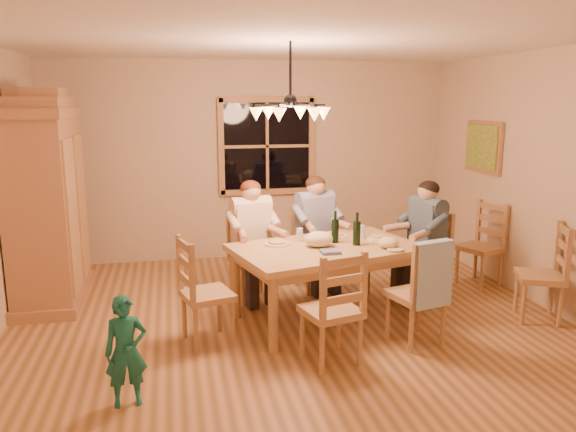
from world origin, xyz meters
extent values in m
plane|color=brown|center=(0.00, 0.00, 0.00)|extent=(5.50, 5.50, 0.00)
cube|color=white|center=(0.00, 0.00, 2.70)|extent=(5.50, 5.00, 0.02)
cube|color=#CBB390|center=(0.00, 2.50, 1.35)|extent=(5.50, 0.02, 2.70)
cube|color=#CBB390|center=(2.75, 0.00, 1.35)|extent=(0.02, 5.00, 2.70)
cube|color=black|center=(0.20, 2.48, 1.55)|extent=(1.20, 0.03, 1.20)
cube|color=#9F6D46|center=(0.20, 2.46, 1.55)|extent=(1.30, 0.06, 1.30)
cube|color=#946640|center=(2.72, 1.20, 1.60)|extent=(0.04, 0.78, 0.64)
cube|color=#1E6B2D|center=(2.69, 1.20, 1.60)|extent=(0.02, 0.68, 0.54)
cylinder|color=black|center=(0.00, 0.00, 2.44)|extent=(0.02, 0.02, 0.53)
sphere|color=black|center=(0.00, 0.00, 2.17)|extent=(0.12, 0.12, 0.12)
cylinder|color=black|center=(0.16, 0.00, 2.13)|extent=(0.34, 0.02, 0.02)
cone|color=#FFB259|center=(0.32, 0.00, 2.05)|extent=(0.13, 0.13, 0.12)
cylinder|color=black|center=(0.08, 0.14, 2.13)|extent=(0.19, 0.31, 0.02)
cone|color=#FFB259|center=(0.16, 0.28, 2.05)|extent=(0.13, 0.13, 0.12)
cylinder|color=black|center=(-0.08, 0.14, 2.13)|extent=(0.19, 0.31, 0.02)
cone|color=#FFB259|center=(-0.16, 0.28, 2.05)|extent=(0.13, 0.13, 0.12)
cylinder|color=black|center=(-0.16, 0.00, 2.13)|extent=(0.34, 0.02, 0.02)
cone|color=#FFB259|center=(-0.32, 0.00, 2.05)|extent=(0.13, 0.13, 0.12)
cylinder|color=black|center=(-0.08, -0.14, 2.13)|extent=(0.19, 0.31, 0.02)
cone|color=#FFB259|center=(-0.16, -0.28, 2.05)|extent=(0.13, 0.13, 0.12)
cylinder|color=black|center=(0.08, -0.14, 2.13)|extent=(0.19, 0.31, 0.02)
cone|color=#FFB259|center=(0.16, -0.28, 2.05)|extent=(0.13, 0.13, 0.12)
cube|color=#946640|center=(-2.43, 1.16, 1.00)|extent=(0.60, 1.30, 2.00)
cube|color=#946640|center=(-2.43, 1.16, 2.05)|extent=(0.66, 1.40, 0.10)
cube|color=#946640|center=(-2.43, 1.16, 2.15)|extent=(0.58, 1.00, 0.12)
cube|color=#946640|center=(-2.43, 1.16, 2.25)|extent=(0.52, 0.55, 0.10)
cube|color=#9F6D46|center=(-2.12, 0.83, 1.00)|extent=(0.03, 0.55, 1.60)
cube|color=#9F6D46|center=(-2.12, 1.49, 1.00)|extent=(0.03, 0.55, 1.60)
cube|color=#946640|center=(-2.43, 1.16, 0.06)|extent=(0.66, 1.40, 0.12)
cube|color=tan|center=(0.37, 0.02, 0.73)|extent=(2.01, 1.51, 0.06)
cube|color=#9F6D46|center=(0.37, 0.02, 0.65)|extent=(1.82, 1.33, 0.10)
cylinder|color=#9F6D46|center=(-0.28, -0.62, 0.35)|extent=(0.09, 0.09, 0.70)
cylinder|color=#9F6D46|center=(1.25, -0.21, 0.35)|extent=(0.09, 0.09, 0.70)
cylinder|color=#9F6D46|center=(-0.51, 0.25, 0.35)|extent=(0.09, 0.09, 0.70)
cylinder|color=#9F6D46|center=(1.03, 0.65, 0.35)|extent=(0.09, 0.09, 0.70)
cube|color=#9F6D46|center=(-0.27, 0.72, 0.45)|extent=(0.53, 0.52, 0.06)
cube|color=#9F6D46|center=(-0.27, 0.72, 0.72)|extent=(0.38, 0.14, 0.54)
cube|color=#9F6D46|center=(0.49, 0.92, 0.45)|extent=(0.53, 0.52, 0.06)
cube|color=#9F6D46|center=(0.49, 0.92, 0.72)|extent=(0.38, 0.14, 0.54)
cube|color=#9F6D46|center=(0.15, -0.91, 0.45)|extent=(0.53, 0.52, 0.06)
cube|color=#9F6D46|center=(0.15, -0.91, 0.72)|extent=(0.38, 0.14, 0.54)
cube|color=#9F6D46|center=(1.02, -0.69, 0.45)|extent=(0.53, 0.52, 0.06)
cube|color=#9F6D46|center=(1.02, -0.69, 0.72)|extent=(0.38, 0.14, 0.54)
cube|color=#9F6D46|center=(-0.83, -0.30, 0.45)|extent=(0.52, 0.53, 0.06)
cube|color=#9F6D46|center=(-0.83, -0.30, 0.72)|extent=(0.14, 0.38, 0.54)
cube|color=#9F6D46|center=(1.57, 0.33, 0.45)|extent=(0.52, 0.53, 0.06)
cube|color=#9F6D46|center=(1.57, 0.33, 0.72)|extent=(0.14, 0.38, 0.54)
cube|color=beige|center=(-0.27, 0.72, 0.84)|extent=(0.44, 0.31, 0.52)
cube|color=#262328|center=(-0.27, 0.72, 0.53)|extent=(0.47, 0.50, 0.14)
sphere|color=tan|center=(-0.27, 0.72, 1.22)|extent=(0.21, 0.21, 0.21)
ellipsoid|color=#592614|center=(-0.27, 0.72, 1.25)|extent=(0.22, 0.22, 0.17)
cube|color=#324B8A|center=(0.49, 0.92, 0.84)|extent=(0.44, 0.31, 0.52)
cube|color=#262328|center=(0.49, 0.92, 0.53)|extent=(0.47, 0.50, 0.14)
sphere|color=tan|center=(0.49, 0.92, 1.22)|extent=(0.21, 0.21, 0.21)
ellipsoid|color=#381E11|center=(0.49, 0.92, 1.25)|extent=(0.22, 0.22, 0.17)
cube|color=#3E5363|center=(1.57, 0.33, 0.84)|extent=(0.31, 0.44, 0.52)
cube|color=#262328|center=(1.57, 0.33, 0.53)|extent=(0.50, 0.47, 0.14)
sphere|color=tan|center=(1.57, 0.33, 1.22)|extent=(0.21, 0.21, 0.21)
ellipsoid|color=black|center=(1.57, 0.33, 1.25)|extent=(0.22, 0.22, 0.17)
cube|color=#97B6CD|center=(1.07, -0.87, 0.70)|extent=(0.39, 0.19, 0.58)
cylinder|color=black|center=(0.49, 0.13, 0.93)|extent=(0.08, 0.08, 0.33)
cylinder|color=black|center=(0.68, 0.00, 0.93)|extent=(0.08, 0.08, 0.33)
cylinder|color=white|center=(-0.09, 0.17, 0.77)|extent=(0.26, 0.26, 0.02)
cylinder|color=white|center=(0.57, 0.38, 0.77)|extent=(0.26, 0.26, 0.02)
cylinder|color=white|center=(0.98, 0.19, 0.77)|extent=(0.26, 0.26, 0.02)
cylinder|color=silver|center=(0.15, 0.24, 0.83)|extent=(0.06, 0.06, 0.14)
cylinder|color=silver|center=(0.82, 0.24, 0.83)|extent=(0.06, 0.06, 0.14)
ellipsoid|color=#D0C98A|center=(0.94, -0.18, 0.82)|extent=(0.20, 0.20, 0.11)
cube|color=#55699C|center=(0.33, -0.25, 0.78)|extent=(0.21, 0.18, 0.03)
ellipsoid|color=beige|center=(0.29, 0.01, 0.84)|extent=(0.28, 0.22, 0.15)
imported|color=#17675C|center=(-1.47, -1.26, 0.41)|extent=(0.33, 0.24, 0.83)
cube|color=#9F6D46|center=(2.45, -0.44, 0.45)|extent=(0.56, 0.57, 0.06)
cube|color=#9F6D46|center=(2.45, -0.44, 0.72)|extent=(0.20, 0.37, 0.54)
cube|color=#9F6D46|center=(2.45, 0.68, 0.45)|extent=(0.55, 0.56, 0.06)
cube|color=#9F6D46|center=(2.45, 0.68, 0.72)|extent=(0.19, 0.37, 0.54)
camera|label=1|loc=(-1.10, -5.16, 2.19)|focal=35.00mm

